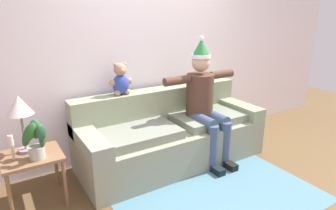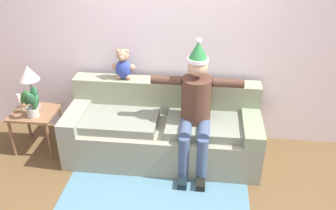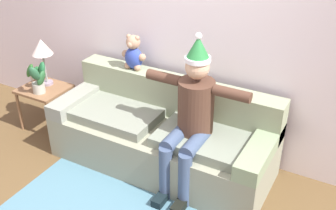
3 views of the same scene
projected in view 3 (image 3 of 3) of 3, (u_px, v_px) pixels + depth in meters
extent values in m
cube|color=white|center=(188.00, 27.00, 4.15)|extent=(7.00, 0.10, 2.70)
cube|color=gray|center=(161.00, 146.00, 4.27)|extent=(2.28, 0.89, 0.46)
cube|color=gray|center=(176.00, 96.00, 4.30)|extent=(2.28, 0.24, 0.41)
cube|color=gray|center=(81.00, 97.00, 4.55)|extent=(0.22, 0.89, 0.15)
cube|color=gray|center=(261.00, 150.00, 3.68)|extent=(0.22, 0.89, 0.15)
cube|color=gray|center=(116.00, 113.00, 4.30)|extent=(0.91, 0.62, 0.10)
cube|color=gray|center=(206.00, 139.00, 3.87)|extent=(0.91, 0.62, 0.10)
cylinder|color=#4D3124|center=(196.00, 106.00, 3.80)|extent=(0.34, 0.34, 0.52)
sphere|color=tan|center=(197.00, 67.00, 3.60)|extent=(0.22, 0.22, 0.22)
cylinder|color=white|center=(198.00, 59.00, 3.56)|extent=(0.23, 0.23, 0.04)
cone|color=#267738|center=(198.00, 47.00, 3.51)|extent=(0.21, 0.21, 0.20)
sphere|color=white|center=(199.00, 36.00, 3.46)|extent=(0.06, 0.06, 0.06)
cylinder|color=#3E4F6E|center=(176.00, 137.00, 3.82)|extent=(0.14, 0.40, 0.14)
cylinder|color=#3E4F6E|center=(166.00, 173.00, 3.80)|extent=(0.13, 0.13, 0.56)
cube|color=black|center=(162.00, 198.00, 3.86)|extent=(0.10, 0.24, 0.08)
cylinder|color=#3E4F6E|center=(195.00, 143.00, 3.73)|extent=(0.14, 0.40, 0.14)
cylinder|color=#3E4F6E|center=(185.00, 180.00, 3.72)|extent=(0.13, 0.13, 0.56)
cube|color=black|center=(180.00, 205.00, 3.77)|extent=(0.10, 0.24, 0.08)
cylinder|color=#4D3124|center=(164.00, 77.00, 3.83)|extent=(0.34, 0.10, 0.10)
cylinder|color=#4D3124|center=(232.00, 94.00, 3.55)|extent=(0.34, 0.10, 0.10)
ellipsoid|color=#2E429F|center=(134.00, 58.00, 4.35)|extent=(0.20, 0.16, 0.24)
sphere|color=tan|center=(133.00, 42.00, 4.26)|extent=(0.15, 0.15, 0.15)
sphere|color=tan|center=(130.00, 45.00, 4.22)|extent=(0.07, 0.07, 0.07)
sphere|color=tan|center=(129.00, 36.00, 4.26)|extent=(0.05, 0.05, 0.05)
sphere|color=tan|center=(137.00, 38.00, 4.22)|extent=(0.05, 0.05, 0.05)
sphere|color=tan|center=(126.00, 54.00, 4.38)|extent=(0.08, 0.08, 0.08)
sphere|color=tan|center=(128.00, 65.00, 4.40)|extent=(0.08, 0.08, 0.08)
sphere|color=tan|center=(142.00, 57.00, 4.29)|extent=(0.08, 0.08, 0.08)
sphere|color=tan|center=(137.00, 68.00, 4.35)|extent=(0.08, 0.08, 0.08)
cube|color=brown|center=(44.00, 89.00, 4.80)|extent=(0.53, 0.48, 0.03)
cylinder|color=brown|center=(20.00, 111.00, 4.86)|extent=(0.04, 0.04, 0.49)
cylinder|color=brown|center=(49.00, 121.00, 4.66)|extent=(0.04, 0.04, 0.49)
cylinder|color=brown|center=(45.00, 96.00, 5.18)|extent=(0.04, 0.04, 0.49)
cylinder|color=brown|center=(74.00, 105.00, 4.99)|extent=(0.04, 0.04, 0.49)
cylinder|color=gray|center=(47.00, 83.00, 4.87)|extent=(0.14, 0.14, 0.03)
cylinder|color=gray|center=(45.00, 68.00, 4.77)|extent=(0.02, 0.02, 0.35)
cone|color=silver|center=(41.00, 47.00, 4.64)|extent=(0.24, 0.24, 0.18)
cylinder|color=#B2B1A4|center=(39.00, 88.00, 4.66)|extent=(0.14, 0.14, 0.12)
ellipsoid|color=#275B30|center=(41.00, 78.00, 4.57)|extent=(0.10, 0.16, 0.21)
ellipsoid|color=#205F34|center=(42.00, 70.00, 4.60)|extent=(0.12, 0.14, 0.19)
ellipsoid|color=#256331|center=(37.00, 73.00, 4.66)|extent=(0.16, 0.11, 0.20)
ellipsoid|color=#265D25|center=(30.00, 71.00, 4.53)|extent=(0.19, 0.12, 0.21)
ellipsoid|color=#275837|center=(34.00, 74.00, 4.48)|extent=(0.14, 0.16, 0.21)
cylinder|color=beige|center=(32.00, 80.00, 4.80)|extent=(0.02, 0.02, 0.14)
cylinder|color=white|center=(30.00, 71.00, 4.74)|extent=(0.04, 0.04, 0.10)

